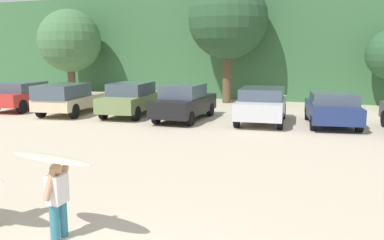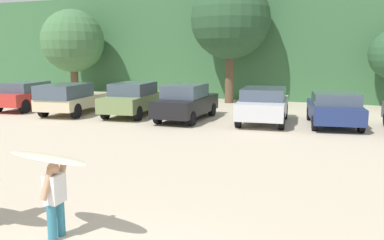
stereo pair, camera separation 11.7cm
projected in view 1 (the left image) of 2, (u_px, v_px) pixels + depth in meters
name	position (u px, v px, depth m)	size (l,w,h in m)	color
hillside_ridge	(303.00, 46.00, 30.22)	(108.00, 12.00, 7.01)	#38663D
tree_ridge_back	(70.00, 41.00, 27.58)	(4.27, 4.27, 5.99)	brown
tree_left	(228.00, 19.00, 24.01)	(4.78, 4.78, 7.43)	brown
parked_car_red	(24.00, 95.00, 21.77)	(2.35, 4.54, 1.49)	#B72D28
parked_car_champagne	(69.00, 98.00, 19.97)	(2.53, 4.73, 1.55)	beige
parked_car_olive_green	(132.00, 98.00, 19.73)	(2.30, 4.72, 1.61)	#6B7F4C
parked_car_black	(184.00, 102.00, 18.39)	(1.85, 4.41, 1.64)	black
parked_car_silver	(262.00, 104.00, 17.61)	(2.36, 4.31, 1.54)	silver
parked_car_navy	(332.00, 108.00, 16.86)	(2.55, 4.18, 1.43)	navy
person_child	(57.00, 197.00, 6.58)	(0.25, 0.66, 1.30)	teal
surfboard_cream	(50.00, 158.00, 6.33)	(1.76, 0.75, 0.12)	beige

